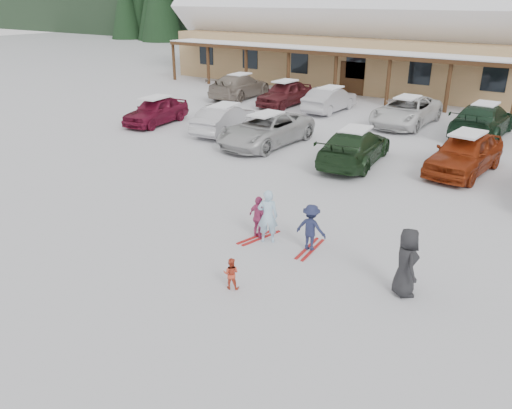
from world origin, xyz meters
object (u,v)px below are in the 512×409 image
Objects in this scene: adult_skier at (268,216)px; parked_car_1 at (224,119)px; parked_car_3 at (354,146)px; parked_car_8 at (285,93)px; child_magenta at (259,218)px; parked_car_4 at (465,153)px; toddler_red at (231,273)px; parked_car_7 at (240,86)px; parked_car_11 at (483,120)px; parked_car_10 at (406,111)px; parked_car_9 at (330,100)px; day_lodge at (358,30)px; parked_car_0 at (156,111)px; parked_car_2 at (266,129)px; bystander_dark at (406,262)px; child_navy at (311,228)px.

adult_skier reaches higher than parked_car_1.
parked_car_3 is at bearing -112.82° from adult_skier.
parked_car_8 is at bearing -51.44° from parked_car_3.
child_magenta is 0.27× the size of parked_car_4.
parked_car_7 reaches higher than toddler_red.
parked_car_11 reaches higher than adult_skier.
parked_car_10 is at bearing -92.90° from parked_car_3.
parked_car_11 is at bearing 176.03° from parked_car_9.
day_lodge is 22.03m from parked_car_4.
parked_car_3 is (-1.02, 7.87, -0.06)m from adult_skier.
parked_car_9 is (6.17, 8.02, 0.00)m from parked_car_0.
parked_car_2 is (4.23, -18.90, -3.22)m from day_lodge.
parked_car_2 is 1.21× the size of parked_car_9.
parked_car_3 reaches higher than child_magenta.
bystander_dark is 21.38m from parked_car_8.
parked_car_7 reaches higher than parked_car_10.
parked_car_0 is at bearing -63.23° from adult_skier.
parked_car_3 is 4.18m from parked_car_4.
toddler_red is at bearing 120.35° from parked_car_1.
adult_skier is at bearing -100.17° from toddler_red.
parked_car_7 is at bearing 7.73° from bystander_dark.
child_navy is 0.31× the size of parked_car_1.
bystander_dark reaches higher than parked_car_0.
parked_car_2 reaches higher than toddler_red.
bystander_dark reaches higher than parked_car_10.
toddler_red is at bearing -60.50° from parked_car_8.
parked_car_7 reaches higher than parked_car_2.
parked_car_11 is (2.57, 15.39, 0.16)m from child_magenta.
parked_car_0 is (-2.84, -18.85, -3.24)m from day_lodge.
adult_skier is 0.37× the size of parked_car_0.
child_magenta is at bearing -54.36° from parked_car_2.
bystander_dark is at bearing 161.66° from child_navy.
child_magenta is 0.30× the size of parked_car_0.
parked_car_10 reaches higher than parked_car_0.
toddler_red is 19.94m from parked_car_9.
day_lodge is at bearing -42.43° from parked_car_11.
child_navy is 15.22m from parked_car_11.
parked_car_0 is 15.52m from parked_car_4.
parked_car_1 is (-12.43, 9.16, -0.12)m from bystander_dark.
day_lodge is at bearing -94.46° from parked_car_1.
parked_car_4 is 14.21m from parked_car_8.
toddler_red is 18.14m from parked_car_10.
parked_car_7 reaches higher than child_magenta.
parked_car_11 reaches higher than child_magenta.
child_navy is 10.32m from parked_car_2.
parked_car_4 is (2.92, 9.23, 0.01)m from adult_skier.
parked_car_7 is 15.61m from parked_car_11.
parked_car_10 is (7.91, -0.64, -0.02)m from parked_car_8.
child_navy is 2.88m from bystander_dark.
parked_car_0 is 0.98× the size of parked_car_1.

